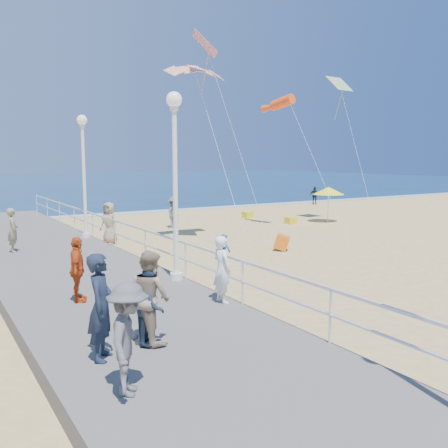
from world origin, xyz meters
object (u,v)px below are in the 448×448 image
lamp_post_far (84,163)px  box_kite (282,244)px  toddler_held (224,250)px  spectator_6 (13,230)px  spectator_0 (101,307)px  beach_chair_right (291,221)px  beach_walker_b (315,195)px  woman_holding_toddler (222,269)px  spectator_7 (151,306)px  beach_walker_a (173,212)px  spectator_3 (77,270)px  beach_walker_c (109,223)px  spectator_1 (150,297)px  beach_umbrella (328,191)px  spectator_2 (129,339)px  lamp_post_mid (175,167)px  beach_chair_left (248,215)px

lamp_post_far → box_kite: size_ratio=8.87×
toddler_held → spectator_6: same height
spectator_0 → beach_chair_right: bearing=-16.1°
spectator_6 → beach_walker_b: size_ratio=1.11×
lamp_post_far → woman_holding_toddler: size_ratio=3.23×
spectator_7 → beach_walker_a: spectator_7 is taller
spectator_3 → beach_chair_right: (15.50, 10.84, -1.00)m
toddler_held → spectator_0: size_ratio=0.43×
beach_walker_c → toddler_held: bearing=-33.9°
spectator_3 → spectator_7: size_ratio=1.11×
toddler_held → spectator_1: bearing=121.3°
spectator_3 → spectator_6: spectator_6 is taller
spectator_3 → beach_umbrella: 20.70m
spectator_6 → beach_walker_a: spectator_6 is taller
spectator_2 → spectator_7: (1.10, 1.74, -0.13)m
lamp_post_mid → toddler_held: size_ratio=6.61×
spectator_1 → beach_walker_c: 13.80m
lamp_post_mid → beach_chair_left: 18.66m
woman_holding_toddler → spectator_1: size_ratio=0.92×
woman_holding_toddler → spectator_2: size_ratio=0.96×
lamp_post_mid → beach_chair_left: lamp_post_mid is taller
spectator_7 → beach_umbrella: 22.29m
spectator_1 → box_kite: size_ratio=2.97×
spectator_6 → beach_umbrella: (18.20, 2.54, 0.68)m
spectator_7 → box_kite: 12.22m
lamp_post_mid → spectator_3: size_ratio=3.31×
box_kite → beach_umbrella: 10.23m
lamp_post_far → spectator_6: size_ratio=3.22×
toddler_held → spectator_3: (-3.13, 1.74, -0.45)m
spectator_1 → spectator_2: spectator_1 is taller
spectator_2 → beach_chair_right: spectator_2 is taller
box_kite → beach_umbrella: (8.18, 5.93, 1.61)m
beach_walker_a → beach_walker_b: beach_walker_a is taller
woman_holding_toddler → spectator_7: (-2.54, -1.58, -0.10)m
spectator_3 → beach_walker_b: spectator_3 is taller
spectator_3 → beach_walker_a: bearing=-15.0°
beach_walker_a → beach_walker_b: 17.36m
spectator_1 → beach_chair_left: size_ratio=3.25×
woman_holding_toddler → beach_walker_c: size_ratio=0.87×
spectator_3 → beach_walker_c: 10.69m
woman_holding_toddler → spectator_1: 2.96m
spectator_2 → woman_holding_toddler: bearing=-16.6°
lamp_post_mid → beach_walker_c: bearing=83.1°
lamp_post_far → box_kite: lamp_post_far is taller
toddler_held → spectator_7: toddler_held is taller
toddler_held → spectator_7: 3.25m
spectator_7 → beach_walker_b: spectator_7 is taller
spectator_0 → beach_chair_left: (15.60, 18.36, -1.15)m
box_kite → spectator_3: bearing=156.1°
beach_walker_b → beach_umbrella: (-7.14, -9.15, 1.17)m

